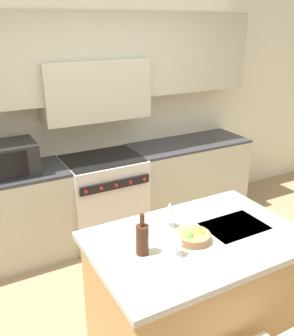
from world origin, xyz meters
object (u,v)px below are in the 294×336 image
(microwave, at_px, (4,159))
(fruit_bowl, at_px, (193,236))
(wine_bottle, at_px, (142,239))
(wine_glass_near, at_px, (177,237))
(wine_glass_far, at_px, (170,210))
(range_stove, at_px, (104,198))

(microwave, relative_size, fruit_bowl, 2.56)
(wine_bottle, relative_size, fruit_bowl, 1.23)
(wine_glass_near, relative_size, fruit_bowl, 0.86)
(wine_glass_near, xyz_separation_m, fruit_bowl, (0.19, 0.09, -0.10))
(wine_glass_far, distance_m, fruit_bowl, 0.26)
(range_stove, xyz_separation_m, microwave, (-0.98, 0.02, 0.62))
(range_stove, distance_m, wine_bottle, 1.90)
(range_stove, relative_size, wine_glass_far, 4.80)
(range_stove, height_order, wine_bottle, wine_bottle)
(wine_bottle, xyz_separation_m, fruit_bowl, (0.37, -0.03, -0.07))
(wine_glass_near, xyz_separation_m, wine_glass_far, (0.15, 0.32, 0.00))
(wine_bottle, bearing_deg, microwave, 106.75)
(microwave, bearing_deg, range_stove, -1.09)
(wine_glass_near, bearing_deg, fruit_bowl, 24.94)
(range_stove, relative_size, wine_glass_near, 4.80)
(wine_glass_far, bearing_deg, wine_glass_near, -114.54)
(microwave, distance_m, wine_bottle, 1.85)
(wine_bottle, xyz_separation_m, wine_glass_far, (0.33, 0.20, 0.03))
(range_stove, bearing_deg, wine_bottle, -104.19)
(wine_bottle, relative_size, wine_glass_far, 1.43)
(microwave, relative_size, wine_glass_near, 2.98)
(range_stove, distance_m, fruit_bowl, 1.86)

